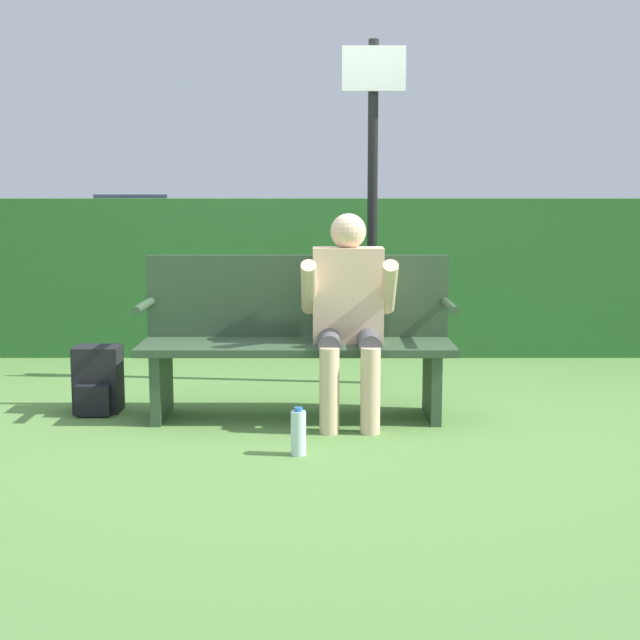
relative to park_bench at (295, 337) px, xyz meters
name	(u,v)px	position (x,y,z in m)	size (l,w,h in m)	color
ground_plane	(295,417)	(0.00, -0.08, -0.47)	(40.00, 40.00, 0.00)	#5B8942
hedge_back	(301,277)	(0.00, 2.11, 0.17)	(12.00, 0.49, 1.29)	#2D662D
park_bench	(295,337)	(0.00, 0.00, 0.00)	(1.85, 0.51, 0.95)	#334C33
person_seated	(346,306)	(0.30, -0.12, 0.20)	(0.55, 0.57, 1.21)	beige
backpack	(95,381)	(-1.22, 0.06, -0.28)	(0.27, 0.28, 0.40)	black
water_bottle	(296,433)	(0.03, -0.85, -0.36)	(0.08, 0.08, 0.25)	silver
signpost	(370,186)	(0.50, 0.90, 0.91)	(0.43, 0.09, 2.35)	black
parked_car	(130,227)	(-3.86, 13.72, 0.16)	(2.39, 4.26, 1.31)	black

